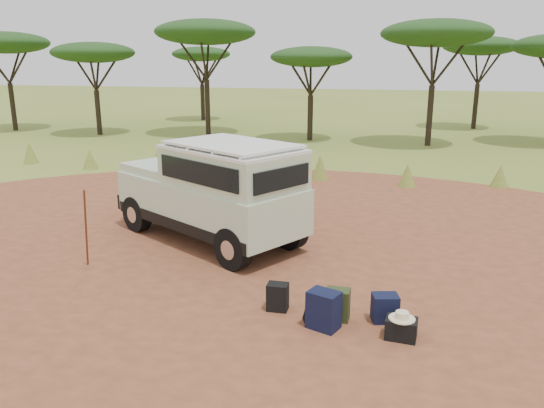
% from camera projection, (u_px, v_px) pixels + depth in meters
% --- Properties ---
extents(ground, '(140.00, 140.00, 0.00)m').
position_uv_depth(ground, '(251.00, 272.00, 10.57)').
color(ground, olive).
rests_on(ground, ground).
extents(dirt_clearing, '(23.00, 23.00, 0.01)m').
position_uv_depth(dirt_clearing, '(251.00, 272.00, 10.57)').
color(dirt_clearing, '#9A5132').
rests_on(dirt_clearing, ground).
extents(grass_fringe, '(36.60, 1.60, 0.90)m').
position_uv_depth(grass_fringe, '(323.00, 169.00, 18.56)').
color(grass_fringe, olive).
rests_on(grass_fringe, ground).
extents(acacia_treeline, '(46.70, 13.20, 6.26)m').
position_uv_depth(acacia_treeline, '(369.00, 45.00, 27.68)').
color(acacia_treeline, '#2D2219').
rests_on(acacia_treeline, ground).
extents(safari_vehicle, '(5.16, 4.13, 2.39)m').
position_uv_depth(safari_vehicle, '(213.00, 193.00, 12.13)').
color(safari_vehicle, beige).
rests_on(safari_vehicle, ground).
extents(walking_staff, '(0.30, 0.30, 1.67)m').
position_uv_depth(walking_staff, '(86.00, 228.00, 10.61)').
color(walking_staff, maroon).
rests_on(walking_staff, ground).
extents(backpack_black, '(0.35, 0.26, 0.48)m').
position_uv_depth(backpack_black, '(278.00, 297.00, 8.92)').
color(backpack_black, black).
rests_on(backpack_black, ground).
extents(backpack_navy, '(0.57, 0.49, 0.62)m').
position_uv_depth(backpack_navy, '(324.00, 310.00, 8.29)').
color(backpack_navy, '#101632').
rests_on(backpack_navy, ground).
extents(backpack_olive, '(0.39, 0.29, 0.53)m').
position_uv_depth(backpack_olive, '(338.00, 305.00, 8.59)').
color(backpack_olive, '#2F3F1D').
rests_on(backpack_olive, ground).
extents(duffel_navy, '(0.48, 0.40, 0.46)m').
position_uv_depth(duffel_navy, '(385.00, 308.00, 8.54)').
color(duffel_navy, '#101632').
rests_on(duffel_navy, ground).
extents(hard_case, '(0.49, 0.37, 0.33)m').
position_uv_depth(hard_case, '(401.00, 329.00, 8.02)').
color(hard_case, black).
rests_on(hard_case, ground).
extents(stuff_sack, '(0.32, 0.32, 0.30)m').
position_uv_depth(stuff_sack, '(313.00, 314.00, 8.50)').
color(stuff_sack, black).
rests_on(stuff_sack, ground).
extents(safari_hat, '(0.40, 0.40, 0.12)m').
position_uv_depth(safari_hat, '(402.00, 316.00, 7.96)').
color(safari_hat, beige).
rests_on(safari_hat, hard_case).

